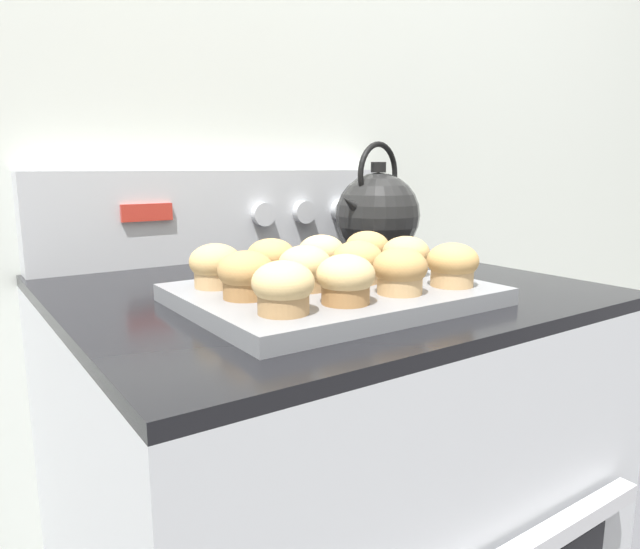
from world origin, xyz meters
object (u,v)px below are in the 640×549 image
Objects in this scene: muffin_r0_c3 at (452,265)px; muffin_r2_c0 at (216,266)px; muffin_r1_c3 at (406,256)px; muffin_r2_c2 at (321,255)px; muffin_r1_c1 at (305,268)px; muffin_r1_c0 at (246,275)px; muffin_r0_c1 at (346,279)px; muffin_r2_c1 at (271,259)px; muffin_r1_c2 at (358,262)px; muffin_r0_c0 at (283,288)px; muffin_r0_c2 at (400,271)px; muffin_r2_c3 at (367,250)px; muffin_pan at (333,294)px; tea_kettle at (377,213)px.

muffin_r0_c3 and muffin_r2_c0 have the same top height.
muffin_r2_c2 is at bearing 137.39° from muffin_r1_c3.
muffin_r0_c3 is at bearing -27.22° from muffin_r1_c1.
muffin_r1_c1 is at bearing -0.57° from muffin_r1_c0.
muffin_r2_c1 is (0.00, 0.17, 0.00)m from muffin_r0_c1.
muffin_r1_c2 and muffin_r2_c2 have the same top height.
muffin_r0_c1 is 1.00× the size of muffin_r1_c2.
muffin_r0_c2 is at bearing 0.78° from muffin_r0_c0.
muffin_r2_c1 is at bearing 153.32° from muffin_r1_c3.
muffin_r1_c0 is 0.18m from muffin_r2_c2.
muffin_r1_c2 is at bearing -46.05° from muffin_r2_c1.
muffin_r1_c1 is 0.19m from muffin_r2_c3.
muffin_r2_c1 is at bearing 45.73° from muffin_r1_c0.
muffin_pan is 1.69× the size of tea_kettle.
muffin_pan is 5.63× the size of muffin_r0_c3.
muffin_r2_c3 is (0.17, 0.17, 0.00)m from muffin_r0_c1.
tea_kettle is at bearing 35.08° from muffin_r2_c2.
muffin_r1_c0 is 0.26m from muffin_r2_c3.
muffin_r1_c1 is 1.00× the size of muffin_r1_c3.
muffin_r0_c3 and muffin_r1_c2 have the same top height.
muffin_r1_c2 is 0.12m from muffin_r2_c3.
muffin_r0_c3 is (0.26, -0.00, 0.00)m from muffin_r0_c0.
muffin_r1_c3 is 1.00× the size of muffin_r2_c0.
muffin_pan is 5.63× the size of muffin_r1_c0.
muffin_r0_c0 and muffin_r2_c0 have the same top height.
muffin_r1_c2 and muffin_r2_c1 have the same top height.
muffin_r0_c0 and muffin_r0_c2 have the same top height.
muffin_r0_c1 is 1.00× the size of muffin_r0_c2.
muffin_r0_c3 is at bearing -45.30° from muffin_r2_c1.
muffin_r1_c0 is 0.30× the size of tea_kettle.
muffin_r2_c3 reaches higher than muffin_pan.
muffin_r0_c0 is at bearing -140.50° from tea_kettle.
tea_kettle is (0.17, 0.27, 0.04)m from muffin_r1_c3.
muffin_r0_c0 is 0.19m from muffin_r2_c1.
muffin_r1_c2 is at bearing -134.10° from tea_kettle.
tea_kettle is (0.17, 0.18, 0.04)m from muffin_r2_c3.
muffin_r2_c0 is at bearing 92.10° from muffin_r1_c0.
muffin_r1_c2 is (0.08, -0.00, 0.00)m from muffin_r1_c1.
muffin_r1_c1 is 0.43m from tea_kettle.
muffin_r1_c2 is at bearing -179.52° from muffin_r1_c3.
muffin_r0_c3 is 0.12m from muffin_r1_c2.
muffin_r2_c0 reaches higher than muffin_pan.
muffin_r0_c3 is at bearing -0.48° from muffin_r0_c0.
muffin_r2_c2 is (0.17, 0.17, 0.00)m from muffin_r0_c0.
muffin_r0_c1 and muffin_r0_c2 have the same top height.
muffin_r2_c2 is at bearing 90.80° from muffin_r0_c2.
muffin_r0_c1 and muffin_r0_c3 have the same top height.
muffin_r0_c2 is (0.04, -0.08, 0.04)m from muffin_pan.
muffin_r1_c2 and muffin_r1_c3 have the same top height.
muffin_r1_c1 is 1.00× the size of muffin_r1_c2.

